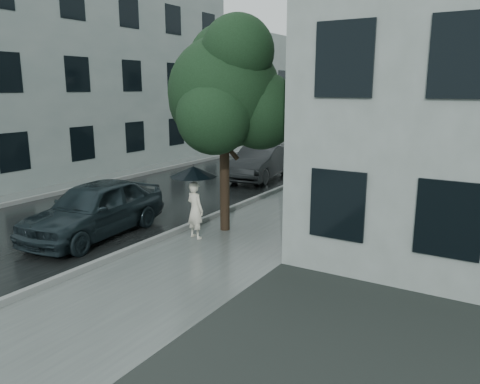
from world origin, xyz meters
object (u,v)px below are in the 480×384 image
Objects in this scene: lamp_post at (322,118)px; car_far at (260,162)px; pedestrian at (195,210)px; car_near at (95,208)px; street_tree at (226,91)px.

car_far is at bearing -145.82° from lamp_post.
car_far is (-2.59, 8.38, -0.04)m from pedestrian.
lamp_post is at bearing -71.07° from pedestrian.
lamp_post is 12.39m from car_near.
car_near reaches higher than car_far.
pedestrian reaches higher than car_near.
pedestrian is 2.81m from car_near.
car_far is (-0.07, 9.64, -0.02)m from car_near.
car_near is at bearing -97.26° from car_far.
lamp_post is at bearing 44.38° from car_far.
car_far is (-2.86, 7.20, -3.20)m from street_tree.
street_tree is at bearing -76.04° from car_far.
pedestrian is 8.77m from car_far.
lamp_post reaches higher than car_far.
car_near is 1.00× the size of car_far.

